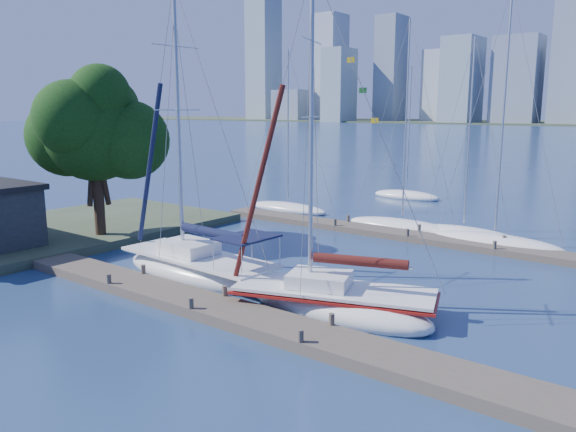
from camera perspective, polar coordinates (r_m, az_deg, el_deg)
The scene contains 12 objects.
ground at distance 21.99m, azimuth -8.05°, elevation -9.61°, with size 700.00×700.00×0.00m, color navy.
near_dock at distance 21.92m, azimuth -8.06°, elevation -9.12°, with size 26.00×2.00×0.40m, color #50473B.
far_dock at distance 33.79m, azimuth 14.14°, elevation -2.27°, with size 30.00×1.80×0.36m, color #50473B.
shore at distance 36.97m, azimuth -23.51°, elevation -1.62°, with size 12.00×22.00×0.50m, color #38472D.
tree at distance 33.53m, azimuth -19.09°, elevation 8.57°, with size 7.81×7.11×10.03m.
sailboat_navy at distance 26.06m, azimuth -9.18°, elevation -4.02°, with size 8.94×3.31×13.59m.
sailboat_maroon at distance 21.51m, azimuth 4.65°, elevation -7.07°, with size 8.56×5.13×13.15m.
bg_boat_0 at distance 42.78m, azimuth 0.00°, elevation 0.84°, with size 7.20×3.59×12.16m.
bg_boat_1 at distance 36.79m, azimuth 11.51°, elevation -0.99°, with size 7.87×3.44×13.35m.
bg_boat_2 at distance 35.54m, azimuth 17.40°, elevation -1.71°, with size 6.81×4.43×12.01m.
bg_boat_3 at distance 33.74m, azimuth 20.24°, elevation -2.48°, with size 7.86×3.96×14.26m.
bg_boat_6 at distance 49.94m, azimuth 11.94°, elevation 2.06°, with size 6.24×2.68×11.50m.
Camera 1 is at (14.78, -14.39, 7.63)m, focal length 35.00 mm.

